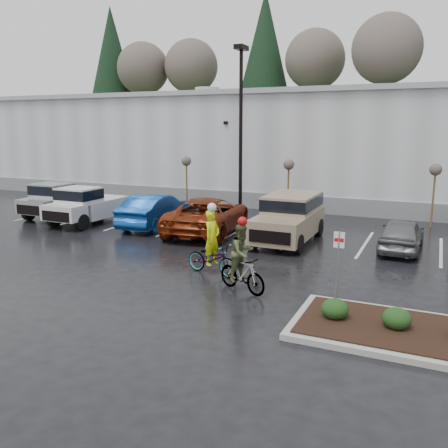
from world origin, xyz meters
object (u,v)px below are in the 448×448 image
at_px(lamppost, 241,113).
at_px(sapling_east, 435,173).
at_px(car_red, 208,215).
at_px(sapling_west, 186,164).
at_px(fire_lane_sign, 338,259).
at_px(sapling_mid, 289,168).
at_px(suv_tan, 288,219).
at_px(car_grey, 402,234).
at_px(cyclist_olive, 242,265).
at_px(pickup_white, 91,204).
at_px(car_blue, 155,210).
at_px(cyclist_hivis, 212,253).
at_px(pickup_silver, 64,199).

bearing_deg(lamppost, sapling_east, 5.71).
bearing_deg(car_red, sapling_west, -60.19).
bearing_deg(sapling_east, car_red, -149.66).
bearing_deg(fire_lane_sign, sapling_mid, 112.49).
distance_m(sapling_west, sapling_mid, 6.50).
height_order(fire_lane_sign, suv_tan, fire_lane_sign).
bearing_deg(sapling_mid, sapling_east, 0.00).
distance_m(car_grey, cyclist_olive, 8.30).
bearing_deg(suv_tan, car_grey, 5.68).
height_order(pickup_white, car_red, pickup_white).
bearing_deg(suv_tan, pickup_white, -179.54).
relative_size(car_blue, suv_tan, 0.99).
relative_size(car_red, cyclist_hivis, 2.45).
distance_m(sapling_east, cyclist_olive, 13.82).
distance_m(pickup_white, cyclist_olive, 13.15).
xyz_separation_m(pickup_silver, cyclist_olive, (13.88, -7.48, -0.12)).
relative_size(fire_lane_sign, car_blue, 0.44).
relative_size(pickup_white, cyclist_hivis, 2.09).
distance_m(pickup_white, car_blue, 3.69).
xyz_separation_m(car_blue, cyclist_olive, (7.68, -7.18, 0.02)).
bearing_deg(cyclist_hivis, sapling_mid, 15.63).
height_order(pickup_silver, cyclist_hivis, cyclist_hivis).
height_order(sapling_east, car_blue, sapling_east).
bearing_deg(pickup_white, car_red, 2.88).
xyz_separation_m(car_red, cyclist_olive, (4.62, -7.01, 0.01)).
bearing_deg(car_grey, car_red, 2.71).
distance_m(lamppost, fire_lane_sign, 14.78).
distance_m(lamppost, cyclist_hivis, 12.05).
distance_m(pickup_white, suv_tan, 10.76).
relative_size(pickup_white, car_blue, 1.03).
bearing_deg(sapling_east, car_grey, -100.59).
relative_size(lamppost, pickup_silver, 1.77).
bearing_deg(pickup_white, cyclist_olive, -30.50).
relative_size(sapling_east, pickup_silver, 0.62).
relative_size(car_blue, car_grey, 1.27).
relative_size(pickup_white, cyclist_olive, 2.21).
height_order(sapling_mid, suv_tan, sapling_mid).
height_order(fire_lane_sign, car_grey, fire_lane_sign).
bearing_deg(car_red, cyclist_hivis, 110.38).
relative_size(fire_lane_sign, suv_tan, 0.43).
height_order(fire_lane_sign, pickup_silver, fire_lane_sign).
xyz_separation_m(sapling_mid, sapling_east, (7.50, 0.00, 0.00)).
bearing_deg(lamppost, sapling_mid, 21.80).
bearing_deg(lamppost, sapling_west, 165.96).
bearing_deg(fire_lane_sign, car_red, 136.64).
relative_size(sapling_east, cyclist_hivis, 1.29).
height_order(pickup_white, car_blue, pickup_white).
relative_size(sapling_east, car_grey, 0.81).
height_order(car_blue, car_grey, car_blue).
bearing_deg(car_blue, sapling_mid, -138.38).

